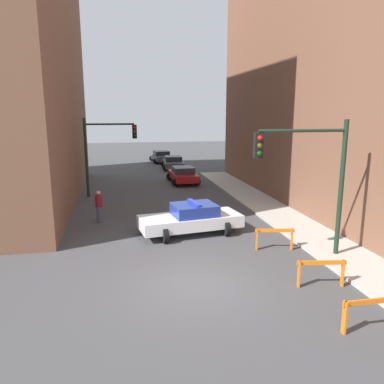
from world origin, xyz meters
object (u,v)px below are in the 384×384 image
Objects in this scene: parked_car_mid at (173,162)px; parked_car_near at (183,174)px; police_car at (191,218)px; parked_car_far at (161,156)px; barrier_back at (274,235)px; traffic_light_near at (314,169)px; pedestrian_crossing at (99,206)px; barrier_front at (370,309)px; traffic_light_far at (103,146)px; barrier_mid at (321,269)px.

parked_car_near is at bearing -89.28° from parked_car_mid.
police_car is 1.12× the size of parked_car_mid.
parked_car_mid is 0.99× the size of parked_car_far.
police_car is 25.62m from parked_car_far.
parked_car_near is 12.85m from parked_car_far.
police_car is at bearing 136.84° from barrier_back.
traffic_light_near is 1.18× the size of parked_car_mid.
parked_car_far is 2.67× the size of pedestrian_crossing.
parked_car_mid reaches higher than barrier_front.
pedestrian_crossing reaches higher than parked_car_far.
traffic_light_far is at bearing -114.18° from parked_car_far.
police_car is at bearing 116.24° from barrier_mid.
traffic_light_near is 1.20× the size of parked_car_near.
traffic_light_far reaches higher than parked_car_mid.
barrier_mid is (1.43, -31.77, -0.06)m from parked_car_far.
traffic_light_far is (-8.03, 12.88, -0.13)m from traffic_light_near.
pedestrian_crossing is (-6.14, -9.96, 0.19)m from parked_car_near.
police_car is at bearing -92.84° from parked_car_mid.
parked_car_far is (5.79, 16.60, -2.72)m from traffic_light_far.
pedestrian_crossing is at bearing -91.11° from traffic_light_far.
barrier_mid is at bearing -92.37° from parked_car_far.
traffic_light_near is at bearing 70.42° from barrier_mid.
traffic_light_near is 1.17× the size of parked_car_far.
parked_car_far is (-2.24, 29.48, -2.86)m from traffic_light_near.
pedestrian_crossing reaches higher than parked_car_mid.
parked_car_near and parked_car_mid have the same top height.
pedestrian_crossing is 1.05× the size of barrier_back.
traffic_light_near is at bearing 79.39° from barrier_front.
parked_car_near is at bearing 60.82° from pedestrian_crossing.
barrier_back is at bearing -84.79° from parked_car_mid.
barrier_back is (7.22, -5.52, -0.24)m from pedestrian_crossing.
parked_car_mid reaches higher than barrier_back.
barrier_back is (-0.02, 5.99, 0.00)m from barrier_front.
pedestrian_crossing is (-5.91, -22.81, 0.19)m from parked_car_far.
parked_car_mid is 2.75× the size of barrier_front.
barrier_back is (0.74, -22.96, -0.06)m from parked_car_mid.
barrier_back is at bearing -34.93° from pedestrian_crossing.
parked_car_mid is at bearing 91.52° from barrier_front.
barrier_mid is (3.05, -6.19, -0.11)m from police_car.
police_car is at bearing -98.58° from parked_car_far.
parked_car_mid is 18.61m from pedestrian_crossing.
barrier_back is at bearing -92.29° from parked_car_far.
police_car is 20.33m from parked_car_mid.
police_car is 3.11× the size of barrier_back.
parked_car_mid is at bearing 91.86° from barrier_mid.
parked_car_near reaches higher than barrier_mid.
police_car is 3.07× the size of barrier_front.
parked_car_mid reaches higher than barrier_mid.
parked_car_mid is (-1.67, 24.12, -2.86)m from traffic_light_near.
traffic_light_near is 24.34m from parked_car_mid.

